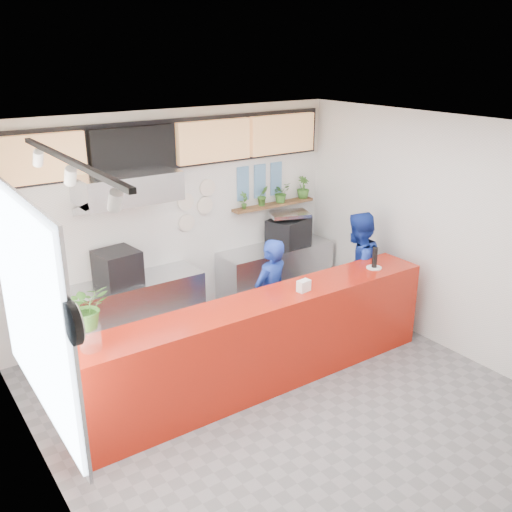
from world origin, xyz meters
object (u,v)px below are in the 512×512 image
staff_center (270,296)px  pepper_mill (375,257)px  panini_oven (118,268)px  espresso_machine (289,231)px  service_counter (264,343)px  staff_right (356,271)px

staff_center → pepper_mill: bearing=135.9°
panini_oven → espresso_machine: 2.74m
espresso_machine → staff_center: staff_center is taller
service_counter → pepper_mill: (1.70, -0.03, 0.70)m
espresso_machine → pepper_mill: 1.83m
staff_right → staff_center: bearing=-14.3°
panini_oven → pepper_mill: pepper_mill is taller
espresso_machine → staff_right: (0.19, -1.29, -0.27)m
espresso_machine → staff_center: (-1.19, -1.17, -0.34)m
staff_center → staff_right: (1.38, -0.12, 0.07)m
staff_center → pepper_mill: staff_center is taller
panini_oven → staff_center: (1.55, -1.17, -0.36)m
panini_oven → staff_right: 3.21m
service_counter → panini_oven: 2.13m
panini_oven → service_counter: bearing=-67.8°
panini_oven → staff_center: bearing=-43.7°
espresso_machine → staff_right: 1.33m
panini_oven → pepper_mill: 3.26m
service_counter → staff_center: 0.87m
staff_right → pepper_mill: staff_right is taller
panini_oven → espresso_machine: size_ratio=0.78×
service_counter → espresso_machine: espresso_machine is taller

